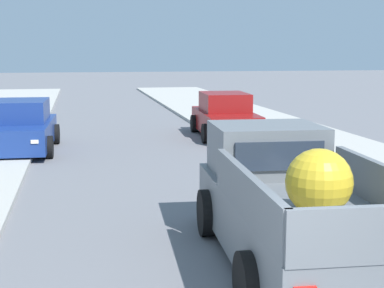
# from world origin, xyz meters

# --- Properties ---
(sidewalk_right) EXTENTS (4.82, 60.00, 0.12)m
(sidewalk_right) POSITION_xyz_m (5.34, 12.00, 0.06)
(sidewalk_right) COLOR #B2AFA8
(sidewalk_right) RESTS_ON ground
(curb_right) EXTENTS (0.16, 60.00, 0.10)m
(curb_right) POSITION_xyz_m (4.33, 12.00, 0.05)
(curb_right) COLOR silver
(curb_right) RESTS_ON ground
(pickup_truck) EXTENTS (2.43, 5.31, 1.82)m
(pickup_truck) POSITION_xyz_m (1.28, 4.12, 0.80)
(pickup_truck) COLOR slate
(pickup_truck) RESTS_ON ground
(car_left_near) EXTENTS (2.20, 4.33, 1.54)m
(car_left_near) POSITION_xyz_m (3.41, 16.10, 0.71)
(car_left_near) COLOR maroon
(car_left_near) RESTS_ON ground
(car_left_mid) EXTENTS (2.15, 4.31, 1.54)m
(car_left_mid) POSITION_xyz_m (-3.33, 14.38, 0.71)
(car_left_mid) COLOR navy
(car_left_mid) RESTS_ON ground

